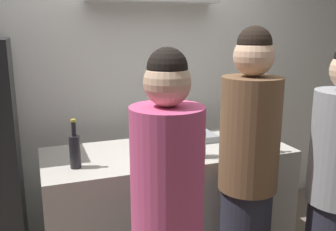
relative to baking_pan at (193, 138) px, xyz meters
The scene contains 9 objects.
back_wall_assembly 0.80m from the baking_pan, 115.77° to the left, with size 4.80×0.32×2.60m.
counter 0.55m from the baking_pan, 151.86° to the right, with size 1.74×0.72×0.88m, color #B7B2A8.
baking_pan is the anchor object (origin of this frame).
utensil_holder 0.47m from the baking_pan, 123.22° to the right, with size 0.11×0.11×0.22m.
wine_bottle_dark_glass 0.96m from the baking_pan, 163.51° to the right, with size 0.07×0.07×0.31m.
wine_bottle_pale_glass 0.56m from the baking_pan, 50.11° to the right, with size 0.07×0.07×0.31m.
water_bottle_plastic 0.38m from the baking_pan, 107.72° to the right, with size 0.09×0.09×0.23m.
person_pink_top 1.17m from the baking_pan, 119.76° to the right, with size 0.34×0.34×1.65m.
person_brown_jacket 0.78m from the baking_pan, 89.77° to the right, with size 0.34×0.34×1.74m.
Camera 1 is at (-0.83, -1.89, 1.73)m, focal length 39.97 mm.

